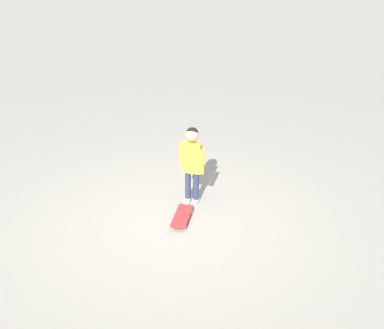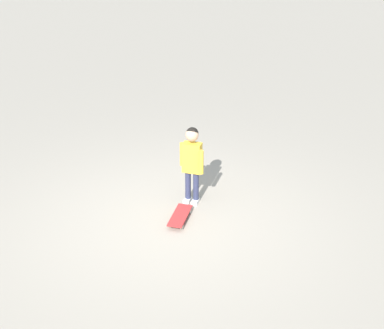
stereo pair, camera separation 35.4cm
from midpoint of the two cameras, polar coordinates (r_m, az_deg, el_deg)
name	(u,v)px [view 1 (the left image)]	position (r m, az deg, el deg)	size (l,w,h in m)	color
ground_plane	(173,223)	(6.96, -3.45, -6.06)	(50.00, 50.00, 0.00)	#9E9384
child_person	(192,157)	(7.12, -1.43, 0.75)	(0.41, 0.24, 1.06)	#2D3351
skateboard	(182,216)	(6.98, -2.48, -5.35)	(0.40, 0.59, 0.07)	#B22D2D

